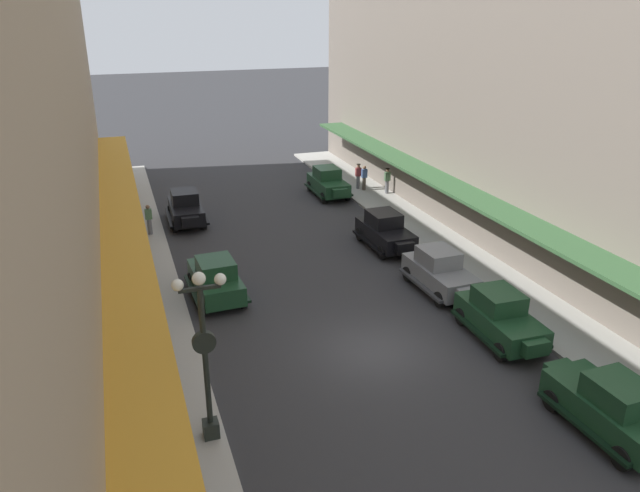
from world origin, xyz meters
The scene contains 19 objects.
ground_plane centered at (0.00, 0.00, 0.00)m, with size 200.00×200.00×0.00m, color #2D2D30.
sidewalk_left centered at (-7.50, 0.00, 0.07)m, with size 3.00×60.00×0.15m, color #A8A59E.
sidewalk_right centered at (7.50, 0.00, 0.07)m, with size 3.00×60.00×0.15m, color #A8A59E.
building_row_left centered at (-10.23, 0.00, 8.09)m, with size 4.30×60.00×16.18m.
parked_car_0 centered at (4.63, -6.38, 0.94)m, with size 2.26×4.30×1.84m.
parked_car_1 centered at (-4.65, 6.07, 0.94)m, with size 2.30×4.32×1.84m.
parked_car_2 centered at (4.57, 9.02, 0.94)m, with size 2.21×4.29×1.84m.
parked_car_3 centered at (4.86, 18.51, 0.94)m, with size 2.14×4.26×1.84m.
parked_car_4 centered at (-4.59, 16.15, 0.94)m, with size 2.20×4.28×1.84m.
parked_car_5 centered at (4.77, -0.72, 0.94)m, with size 2.23×4.29×1.84m.
parked_car_6 centered at (4.69, 3.63, 0.94)m, with size 2.24×4.30×1.84m.
lamp_post_with_clock centered at (-6.40, -2.99, 2.99)m, with size 1.42×0.44×5.16m.
fire_hydrant centered at (6.35, 0.27, 0.56)m, with size 0.24×0.24×0.82m.
pedestrian_0 centered at (-6.73, 14.54, 0.99)m, with size 0.36×0.24×1.64m.
pedestrian_1 centered at (8.51, 17.29, 1.01)m, with size 0.36×0.28×1.67m.
pedestrian_2 centered at (7.16, 18.95, 1.01)m, with size 0.36×0.28×1.67m.
pedestrian_3 centered at (7.40, 18.49, 0.99)m, with size 0.36×0.24×1.64m.
pedestrian_4 centered at (-8.15, 0.22, 0.99)m, with size 0.36×0.24×1.64m.
pedestrian_5 centered at (-8.42, 14.44, 1.01)m, with size 0.36×0.28×1.67m.
Camera 1 is at (-8.08, -17.44, 11.72)m, focal length 34.14 mm.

